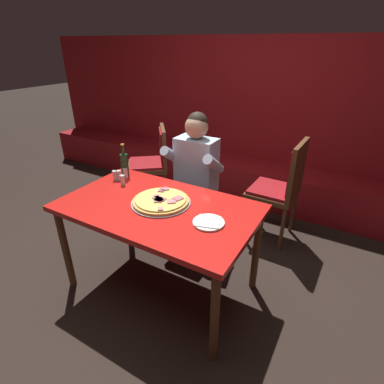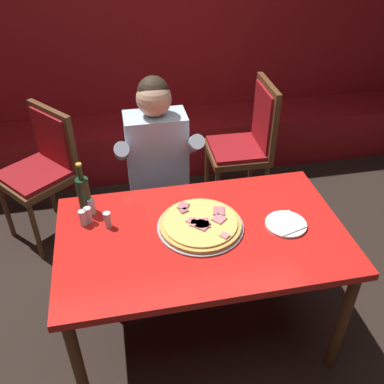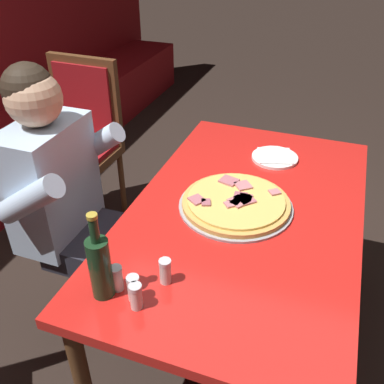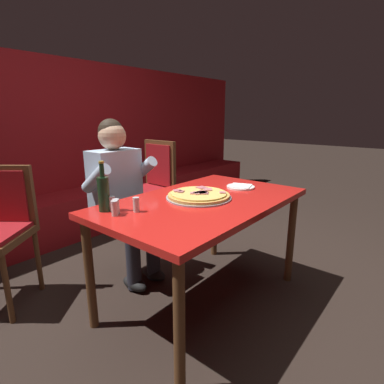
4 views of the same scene
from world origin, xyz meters
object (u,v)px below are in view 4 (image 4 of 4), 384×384
at_px(pizza, 199,195).
at_px(beer_bottle, 104,193).
at_px(shaker_black_pepper, 115,209).
at_px(shaker_oregano, 136,205).
at_px(diner_seated_blue_shirt, 123,193).
at_px(main_dining_table, 203,211).
at_px(plate_white_paper, 241,187).
at_px(dining_chair_far_left, 152,182).
at_px(shaker_red_pepper_flakes, 112,204).
at_px(shaker_parmesan, 116,207).

height_order(pizza, beer_bottle, beer_bottle).
height_order(shaker_black_pepper, shaker_oregano, same).
relative_size(shaker_oregano, diner_seated_blue_shirt, 0.07).
xyz_separation_m(main_dining_table, plate_white_paper, (0.43, -0.03, 0.09)).
height_order(plate_white_paper, shaker_oregano, shaker_oregano).
xyz_separation_m(beer_bottle, diner_seated_blue_shirt, (0.44, 0.41, -0.17)).
bearing_deg(dining_chair_far_left, shaker_red_pepper_flakes, -142.16).
distance_m(diner_seated_blue_shirt, dining_chair_far_left, 0.87).
bearing_deg(main_dining_table, shaker_parmesan, 160.17).
bearing_deg(shaker_black_pepper, shaker_red_pepper_flakes, 62.37).
xyz_separation_m(pizza, shaker_black_pepper, (-0.58, 0.14, 0.02)).
xyz_separation_m(shaker_red_pepper_flakes, dining_chair_far_left, (1.15, 0.89, -0.20)).
distance_m(pizza, beer_bottle, 0.63).
height_order(plate_white_paper, dining_chair_far_left, dining_chair_far_left).
relative_size(shaker_parmesan, dining_chair_far_left, 0.08).
bearing_deg(pizza, shaker_parmesan, 164.11).
height_order(shaker_oregano, dining_chair_far_left, dining_chair_far_left).
xyz_separation_m(beer_bottle, shaker_black_pepper, (-0.01, -0.12, -0.07)).
xyz_separation_m(plate_white_paper, shaker_black_pepper, (-1.00, 0.21, 0.03)).
xyz_separation_m(plate_white_paper, diner_seated_blue_shirt, (-0.55, 0.73, -0.06)).
relative_size(beer_bottle, shaker_black_pepper, 3.40).
height_order(main_dining_table, diner_seated_blue_shirt, diner_seated_blue_shirt).
distance_m(plate_white_paper, diner_seated_blue_shirt, 0.92).
bearing_deg(shaker_parmesan, pizza, -15.89).
bearing_deg(diner_seated_blue_shirt, dining_chair_far_left, 31.45).
bearing_deg(shaker_oregano, main_dining_table, -17.00).
bearing_deg(shaker_parmesan, shaker_red_pepper_flakes, 73.94).
height_order(pizza, plate_white_paper, pizza).
xyz_separation_m(main_dining_table, shaker_red_pepper_flakes, (-0.53, 0.26, 0.12)).
xyz_separation_m(main_dining_table, shaker_parmesan, (-0.55, 0.20, 0.12)).
bearing_deg(pizza, beer_bottle, 155.92).
bearing_deg(main_dining_table, beer_bottle, 152.43).
bearing_deg(shaker_oregano, diner_seated_blue_shirt, 59.44).
relative_size(main_dining_table, beer_bottle, 4.90).
bearing_deg(shaker_red_pepper_flakes, shaker_black_pepper, -117.63).
bearing_deg(dining_chair_far_left, beer_bottle, -143.84).
height_order(plate_white_paper, shaker_black_pepper, shaker_black_pepper).
bearing_deg(dining_chair_far_left, diner_seated_blue_shirt, -148.55).
distance_m(shaker_parmesan, shaker_red_pepper_flakes, 0.07).
height_order(pizza, shaker_black_pepper, shaker_black_pepper).
bearing_deg(pizza, plate_white_paper, -9.25).
height_order(shaker_black_pepper, diner_seated_blue_shirt, diner_seated_blue_shirt).
distance_m(plate_white_paper, shaker_oregano, 0.90).
relative_size(main_dining_table, shaker_black_pepper, 16.64).
relative_size(shaker_black_pepper, dining_chair_far_left, 0.08).
xyz_separation_m(main_dining_table, beer_bottle, (-0.56, 0.29, 0.19)).
height_order(shaker_red_pepper_flakes, diner_seated_blue_shirt, diner_seated_blue_shirt).
distance_m(plate_white_paper, dining_chair_far_left, 1.21).
xyz_separation_m(beer_bottle, shaker_oregano, (0.11, -0.15, -0.07)).
xyz_separation_m(shaker_parmesan, dining_chair_far_left, (1.16, 0.95, -0.20)).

